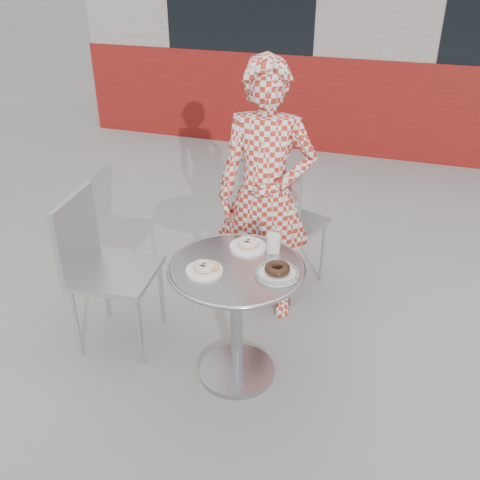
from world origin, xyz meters
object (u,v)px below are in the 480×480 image
(milk_cup, at_px, (273,243))
(plate_checker, at_px, (277,272))
(plate_near, at_px, (205,268))
(chair_left, at_px, (118,299))
(plate_far, at_px, (248,244))
(chair_far, at_px, (284,249))
(seated_person, at_px, (265,195))
(bistro_table, at_px, (237,294))

(milk_cup, bearing_deg, plate_checker, -69.39)
(plate_near, bearing_deg, milk_cup, 46.62)
(chair_left, relative_size, milk_cup, 7.72)
(plate_far, xyz_separation_m, plate_checker, (0.20, -0.20, -0.00))
(plate_far, bearing_deg, plate_near, -114.21)
(chair_far, distance_m, seated_person, 0.56)
(seated_person, height_order, plate_far, seated_person)
(chair_left, bearing_deg, plate_far, -86.60)
(bistro_table, distance_m, chair_far, 0.93)
(chair_far, relative_size, plate_checker, 4.33)
(chair_left, bearing_deg, milk_cup, -88.39)
(seated_person, relative_size, plate_far, 8.28)
(bistro_table, relative_size, plate_near, 3.88)
(plate_near, xyz_separation_m, milk_cup, (0.26, 0.27, 0.04))
(seated_person, relative_size, milk_cup, 13.39)
(plate_near, bearing_deg, plate_far, 65.79)
(plate_far, bearing_deg, milk_cup, -2.32)
(chair_left, distance_m, milk_cup, 0.98)
(chair_left, bearing_deg, seated_person, -56.87)
(chair_far, bearing_deg, chair_left, 67.46)
(chair_far, bearing_deg, plate_near, 100.92)
(bistro_table, distance_m, milk_cup, 0.31)
(seated_person, bearing_deg, chair_left, -146.15)
(chair_far, height_order, plate_checker, chair_far)
(chair_left, distance_m, seated_person, 1.02)
(chair_left, distance_m, plate_checker, 1.02)
(chair_far, xyz_separation_m, chair_left, (-0.74, -0.83, -0.01))
(chair_far, relative_size, milk_cup, 7.86)
(seated_person, bearing_deg, chair_far, 72.99)
(plate_far, relative_size, plate_checker, 0.89)
(chair_left, bearing_deg, chair_far, -47.82)
(chair_far, xyz_separation_m, plate_far, (-0.02, -0.71, 0.41))
(bistro_table, xyz_separation_m, plate_checker, (0.20, -0.01, 0.18))
(bistro_table, relative_size, plate_checker, 3.25)
(plate_far, height_order, plate_checker, plate_checker)
(chair_far, height_order, chair_left, chair_far)
(plate_far, distance_m, plate_near, 0.30)
(milk_cup, bearing_deg, plate_near, -133.38)
(plate_checker, xyz_separation_m, milk_cup, (-0.07, 0.19, 0.04))
(plate_near, height_order, plate_checker, plate_checker)
(seated_person, height_order, plate_checker, seated_person)
(chair_left, relative_size, plate_far, 4.77)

